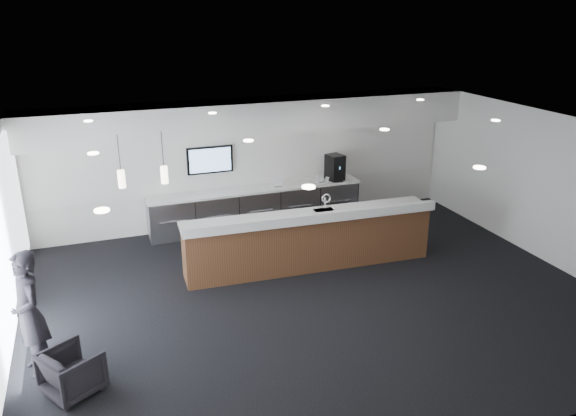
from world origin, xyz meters
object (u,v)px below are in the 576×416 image
object	(u,v)px
lounge_guest	(29,314)
armchair	(72,372)
service_counter	(309,240)
coffee_machine	(335,167)

from	to	relation	value
lounge_guest	armchair	bearing A→B (deg)	14.80
service_counter	coffee_machine	size ratio (longest dim) A/B	8.14
armchair	service_counter	bearing A→B (deg)	-91.86
service_counter	lounge_guest	bearing A→B (deg)	-157.02
service_counter	lounge_guest	size ratio (longest dim) A/B	2.72
armchair	lounge_guest	distance (m)	1.04
coffee_machine	armchair	xyz separation A→B (m)	(-6.10, -4.93, -0.94)
coffee_machine	lounge_guest	bearing A→B (deg)	-159.05
coffee_machine	lounge_guest	size ratio (longest dim) A/B	0.33
lounge_guest	service_counter	bearing A→B (deg)	89.90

